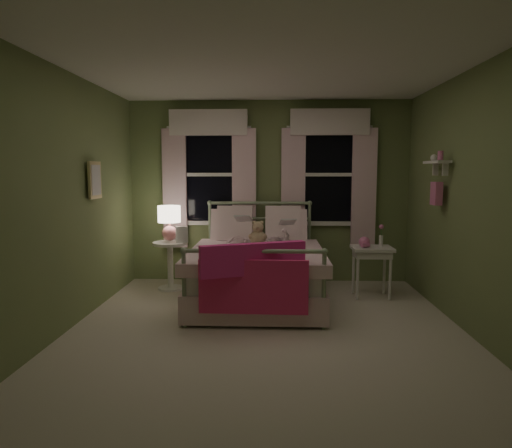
{
  "coord_description": "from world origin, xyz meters",
  "views": [
    {
      "loc": [
        0.07,
        -4.5,
        1.6
      ],
      "look_at": [
        -0.13,
        0.67,
        1.0
      ],
      "focal_mm": 32.0,
      "sensor_mm": 36.0,
      "label": 1
    }
  ],
  "objects_px": {
    "teddy_bear": "(258,235)",
    "nightstand_right": "(372,255)",
    "child_left": "(237,219)",
    "nightstand_left": "(170,259)",
    "table_lamp": "(169,220)",
    "child_right": "(280,221)",
    "bed": "(257,270)"
  },
  "relations": [
    {
      "from": "child_right",
      "to": "nightstand_left",
      "type": "distance_m",
      "value": 1.57
    },
    {
      "from": "nightstand_left",
      "to": "table_lamp",
      "type": "relative_size",
      "value": 1.38
    },
    {
      "from": "child_right",
      "to": "table_lamp",
      "type": "relative_size",
      "value": 1.64
    },
    {
      "from": "child_left",
      "to": "nightstand_left",
      "type": "height_order",
      "value": "child_left"
    },
    {
      "from": "teddy_bear",
      "to": "child_right",
      "type": "bearing_deg",
      "value": 29.5
    },
    {
      "from": "table_lamp",
      "to": "nightstand_right",
      "type": "bearing_deg",
      "value": -6.32
    },
    {
      "from": "nightstand_right",
      "to": "table_lamp",
      "type": "bearing_deg",
      "value": 173.68
    },
    {
      "from": "child_right",
      "to": "nightstand_left",
      "type": "bearing_deg",
      "value": 13.09
    },
    {
      "from": "table_lamp",
      "to": "nightstand_right",
      "type": "relative_size",
      "value": 0.74
    },
    {
      "from": "bed",
      "to": "nightstand_right",
      "type": "height_order",
      "value": "bed"
    },
    {
      "from": "bed",
      "to": "child_left",
      "type": "bearing_deg",
      "value": 123.6
    },
    {
      "from": "bed",
      "to": "child_left",
      "type": "relative_size",
      "value": 2.51
    },
    {
      "from": "table_lamp",
      "to": "teddy_bear",
      "type": "bearing_deg",
      "value": -11.66
    },
    {
      "from": "teddy_bear",
      "to": "child_left",
      "type": "bearing_deg",
      "value": 150.5
    },
    {
      "from": "child_right",
      "to": "nightstand_right",
      "type": "height_order",
      "value": "child_right"
    },
    {
      "from": "teddy_bear",
      "to": "nightstand_right",
      "type": "bearing_deg",
      "value": -1.81
    },
    {
      "from": "bed",
      "to": "nightstand_right",
      "type": "distance_m",
      "value": 1.47
    },
    {
      "from": "child_left",
      "to": "child_right",
      "type": "xyz_separation_m",
      "value": [
        0.56,
        0.0,
        -0.02
      ]
    },
    {
      "from": "table_lamp",
      "to": "bed",
      "type": "bearing_deg",
      "value": -23.09
    },
    {
      "from": "teddy_bear",
      "to": "nightstand_left",
      "type": "bearing_deg",
      "value": 168.34
    },
    {
      "from": "bed",
      "to": "nightstand_right",
      "type": "bearing_deg",
      "value": 8.54
    },
    {
      "from": "bed",
      "to": "table_lamp",
      "type": "bearing_deg",
      "value": 156.91
    },
    {
      "from": "bed",
      "to": "nightstand_left",
      "type": "bearing_deg",
      "value": 156.91
    },
    {
      "from": "child_left",
      "to": "teddy_bear",
      "type": "xyz_separation_m",
      "value": [
        0.28,
        -0.16,
        -0.18
      ]
    },
    {
      "from": "child_left",
      "to": "nightstand_right",
      "type": "bearing_deg",
      "value": 168.62
    },
    {
      "from": "teddy_bear",
      "to": "nightstand_right",
      "type": "distance_m",
      "value": 1.47
    },
    {
      "from": "child_right",
      "to": "nightstand_left",
      "type": "relative_size",
      "value": 1.19
    },
    {
      "from": "child_left",
      "to": "table_lamp",
      "type": "bearing_deg",
      "value": -10.15
    },
    {
      "from": "table_lamp",
      "to": "nightstand_left",
      "type": "bearing_deg",
      "value": 0.0
    },
    {
      "from": "child_left",
      "to": "nightstand_right",
      "type": "height_order",
      "value": "child_left"
    },
    {
      "from": "teddy_bear",
      "to": "nightstand_right",
      "type": "xyz_separation_m",
      "value": [
        1.45,
        -0.05,
        -0.24
      ]
    },
    {
      "from": "child_right",
      "to": "teddy_bear",
      "type": "xyz_separation_m",
      "value": [
        -0.28,
        -0.16,
        -0.16
      ]
    }
  ]
}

